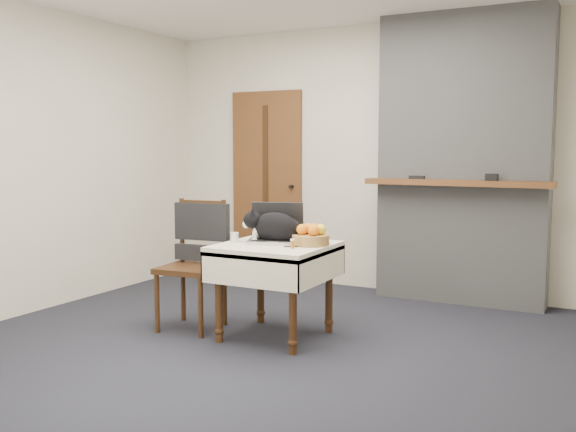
# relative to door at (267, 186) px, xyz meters

# --- Properties ---
(ground) EXTENTS (4.50, 4.50, 0.00)m
(ground) POSITION_rel_door_xyz_m (1.20, -1.97, -1.00)
(ground) COLOR black
(ground) RESTS_ON ground
(room_shell) EXTENTS (4.52, 4.01, 2.61)m
(room_shell) POSITION_rel_door_xyz_m (1.20, -1.51, 0.76)
(room_shell) COLOR beige
(room_shell) RESTS_ON ground
(door) EXTENTS (0.82, 0.10, 2.00)m
(door) POSITION_rel_door_xyz_m (0.00, 0.00, 0.00)
(door) COLOR brown
(door) RESTS_ON ground
(chimney) EXTENTS (1.62, 0.48, 2.60)m
(chimney) POSITION_rel_door_xyz_m (2.10, -0.13, 0.30)
(chimney) COLOR gray
(chimney) RESTS_ON ground
(side_table) EXTENTS (0.78, 0.78, 0.70)m
(side_table) POSITION_rel_door_xyz_m (1.15, -1.90, -0.41)
(side_table) COLOR #321D0D
(side_table) RESTS_ON ground
(laptop) EXTENTS (0.49, 0.45, 0.29)m
(laptop) POSITION_rel_door_xyz_m (1.09, -1.79, -0.23)
(laptop) COLOR #B7B7BC
(laptop) RESTS_ON side_table
(cat) EXTENTS (0.55, 0.31, 0.26)m
(cat) POSITION_rel_door_xyz_m (1.13, -1.84, -0.19)
(cat) COLOR black
(cat) RESTS_ON side_table
(cream_jar) EXTENTS (0.06, 0.06, 0.07)m
(cream_jar) POSITION_rel_door_xyz_m (0.82, -1.95, -0.26)
(cream_jar) COLOR silver
(cream_jar) RESTS_ON side_table
(pill_bottle) EXTENTS (0.03, 0.03, 0.07)m
(pill_bottle) POSITION_rel_door_xyz_m (1.36, -2.03, -0.27)
(pill_bottle) COLOR #985612
(pill_bottle) RESTS_ON side_table
(fruit_basket) EXTENTS (0.27, 0.27, 0.15)m
(fruit_basket) POSITION_rel_door_xyz_m (1.40, -1.82, -0.24)
(fruit_basket) COLOR olive
(fruit_basket) RESTS_ON side_table
(desk_clutter) EXTENTS (0.14, 0.06, 0.01)m
(desk_clutter) POSITION_rel_door_xyz_m (1.38, -1.88, -0.30)
(desk_clutter) COLOR black
(desk_clutter) RESTS_ON side_table
(chair) EXTENTS (0.49, 0.48, 1.00)m
(chair) POSITION_rel_door_xyz_m (0.45, -1.91, -0.36)
(chair) COLOR #321D0D
(chair) RESTS_ON ground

